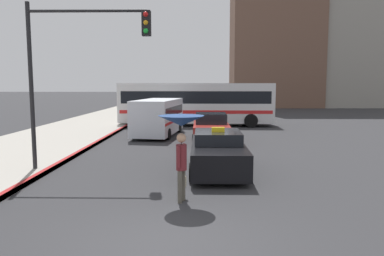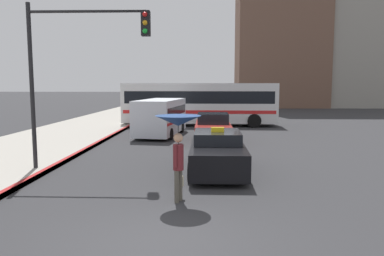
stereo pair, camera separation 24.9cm
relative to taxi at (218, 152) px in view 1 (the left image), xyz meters
The scene contains 9 objects.
ground_plane 6.17m from the taxi, 102.32° to the right, with size 300.00×300.00×0.00m, color #2D2D30.
taxi is the anchor object (origin of this frame).
sedan_red 6.70m from the taxi, 90.38° to the left, with size 1.91×4.29×1.50m.
ambulance_van 9.64m from the taxi, 108.73° to the left, with size 2.67×5.49×2.13m.
city_bus 14.77m from the taxi, 93.55° to the left, with size 11.19×2.86×3.10m.
pedestrian_with_umbrella 3.81m from the taxi, 107.58° to the right, with size 1.16×1.16×2.23m.
traffic_light 5.70m from the taxi, behind, with size 4.08×0.38×5.67m.
building_tower_near 42.31m from the taxi, 76.35° to the left, with size 11.54×8.30×28.39m.
building_tower_far 47.19m from the taxi, 62.83° to the left, with size 14.87×11.43×22.50m.
Camera 1 is at (0.69, -6.80, 3.00)m, focal length 35.00 mm.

